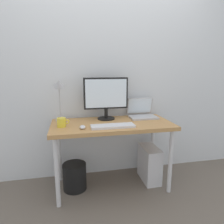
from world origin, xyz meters
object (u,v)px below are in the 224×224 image
object	(u,v)px
mouse	(83,127)
wastebasket	(75,176)
laptop	(142,112)
computer_tower	(149,164)
desk_lamp	(59,90)
keyboard	(113,126)
coffee_mug	(62,122)
monitor	(106,96)
desk	(112,129)

from	to	relation	value
mouse	wastebasket	distance (m)	0.66
laptop	wastebasket	xyz separation A→B (m)	(-0.83, -0.17, -0.66)
computer_tower	wastebasket	size ratio (longest dim) A/B	1.40
desk_lamp	mouse	bearing A→B (deg)	-56.39
laptop	computer_tower	bearing A→B (deg)	-69.47
keyboard	coffee_mug	size ratio (longest dim) A/B	3.55
desk_lamp	wastebasket	world-z (taller)	desk_lamp
keyboard	mouse	world-z (taller)	mouse
monitor	keyboard	xyz separation A→B (m)	(0.01, -0.34, -0.26)
computer_tower	laptop	bearing A→B (deg)	110.53
coffee_mug	monitor	bearing A→B (deg)	24.00
desk	monitor	distance (m)	0.39
mouse	wastebasket	world-z (taller)	mouse
laptop	wastebasket	bearing A→B (deg)	-168.57
desk_lamp	coffee_mug	distance (m)	0.38
laptop	keyboard	size ratio (longest dim) A/B	0.73
computer_tower	desk_lamp	bearing A→B (deg)	171.97
keyboard	mouse	bearing A→B (deg)	178.30
mouse	computer_tower	distance (m)	0.99
desk	computer_tower	xyz separation A→B (m)	(0.47, 0.03, -0.47)
desk_lamp	computer_tower	bearing A→B (deg)	-8.03
wastebasket	desk_lamp	bearing A→B (deg)	129.72
keyboard	wastebasket	world-z (taller)	keyboard
laptop	coffee_mug	distance (m)	0.97
desk_lamp	wastebasket	xyz separation A→B (m)	(0.13, -0.15, -0.95)
desk	laptop	distance (m)	0.47
desk_lamp	desk	bearing A→B (deg)	-17.73
monitor	mouse	bearing A→B (deg)	-131.50
monitor	computer_tower	size ratio (longest dim) A/B	1.21
desk_lamp	keyboard	xyz separation A→B (m)	(0.52, -0.34, -0.34)
desk	coffee_mug	size ratio (longest dim) A/B	10.47
keyboard	mouse	distance (m)	0.30
laptop	computer_tower	size ratio (longest dim) A/B	0.76
laptop	computer_tower	distance (m)	0.63
laptop	coffee_mug	xyz separation A→B (m)	(-0.94, -0.24, -0.01)
laptop	mouse	xyz separation A→B (m)	(-0.74, -0.35, -0.04)
keyboard	computer_tower	bearing A→B (deg)	21.84
desk_lamp	keyboard	world-z (taller)	desk_lamp
laptop	mouse	size ratio (longest dim) A/B	3.56
desk	monitor	world-z (taller)	monitor
coffee_mug	wastebasket	size ratio (longest dim) A/B	0.41
mouse	laptop	bearing A→B (deg)	25.45
mouse	desk	bearing A→B (deg)	25.75
mouse	keyboard	bearing A→B (deg)	-1.70
laptop	desk_lamp	size ratio (longest dim) A/B	0.66
keyboard	wastebasket	bearing A→B (deg)	154.28
monitor	wastebasket	distance (m)	0.97
desk	keyboard	bearing A→B (deg)	-99.17
keyboard	monitor	bearing A→B (deg)	91.06
computer_tower	wastebasket	xyz separation A→B (m)	(-0.89, -0.01, -0.06)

